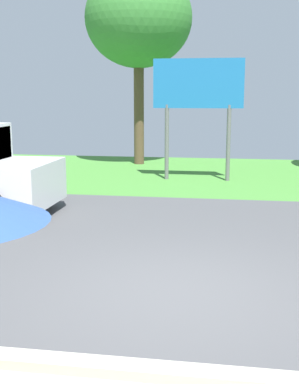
# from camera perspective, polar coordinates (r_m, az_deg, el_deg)

# --- Properties ---
(ground_plane) EXTENTS (40.00, 22.00, 0.20)m
(ground_plane) POSITION_cam_1_polar(r_m,az_deg,el_deg) (9.42, 4.69, -4.73)
(ground_plane) COLOR #4C4C4F
(roadside_billboard) EXTENTS (2.60, 0.12, 3.50)m
(roadside_billboard) POSITION_cam_1_polar(r_m,az_deg,el_deg) (14.85, 5.51, 11.12)
(roadside_billboard) COLOR slate
(roadside_billboard) RESTS_ON ground_plane
(tree_center_back) EXTENTS (3.73, 3.73, 6.79)m
(tree_center_back) POSITION_cam_1_polar(r_m,az_deg,el_deg) (18.52, -1.24, 18.91)
(tree_center_back) COLOR brown
(tree_center_back) RESTS_ON ground_plane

